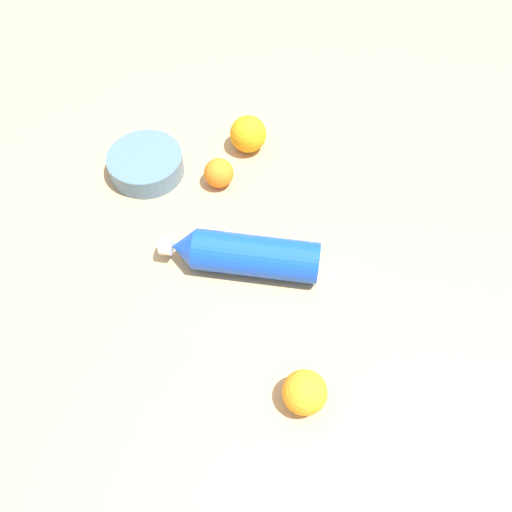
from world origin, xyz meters
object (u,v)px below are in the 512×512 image
Objects in this scene: orange_0 at (248,134)px; orange_1 at (219,173)px; water_bottle at (243,254)px; orange_2 at (305,392)px; ceramic_bowl at (146,164)px.

orange_1 is at bearing 102.94° from orange_0.
orange_2 is at bearing 119.35° from water_bottle.
water_bottle is at bearing 147.19° from orange_1.
water_bottle is 3.46× the size of orange_0.
water_bottle is 3.80× the size of orange_2.
water_bottle reaches higher than orange_1.
ceramic_bowl is at bearing -15.42° from orange_2.
water_bottle is at bearing -26.04° from orange_2.
orange_0 is (0.21, -0.24, 0.00)m from water_bottle.
water_bottle is 0.28m from orange_2.
orange_0 reaches higher than ceramic_bowl.
orange_1 is at bearing -148.98° from ceramic_bowl.
ceramic_bowl is (0.14, 0.08, -0.01)m from orange_1.
orange_2 is 0.46× the size of ceramic_bowl.
orange_2 is at bearing 151.01° from orange_1.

